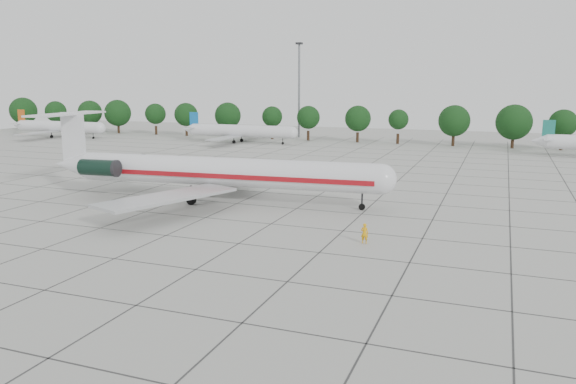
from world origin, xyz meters
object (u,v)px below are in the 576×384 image
Objects in this scene: bg_airliner_b at (240,131)px; floodlight_mast at (299,85)px; main_airliner at (205,171)px; bg_airliner_a at (59,127)px; ground_crew at (365,233)px.

floodlight_mast is (8.92, 18.52, 11.37)m from bg_airliner_b.
bg_airliner_a is (-79.08, 59.85, -0.97)m from main_airliner.
bg_airliner_a is at bearing -174.30° from bg_airliner_b.
floodlight_mast reaches higher than ground_crew.
ground_crew is 0.07× the size of bg_airliner_a.
ground_crew is at bearing -31.78° from main_airliner.
bg_airliner_b is (-26.34, 65.11, -0.97)m from main_airliner.
ground_crew is at bearing -66.76° from floodlight_mast.
main_airliner is 1.66× the size of bg_airliner_b.
bg_airliner_b is (-50.00, 77.15, 1.93)m from ground_crew.
bg_airliner_a and bg_airliner_b have the same top height.
bg_airliner_b is at bearing 5.70° from bg_airliner_a.
main_airliner is 26.70m from ground_crew.
main_airliner is 70.24m from bg_airliner_b.
floodlight_mast is at bearing 21.09° from bg_airliner_a.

